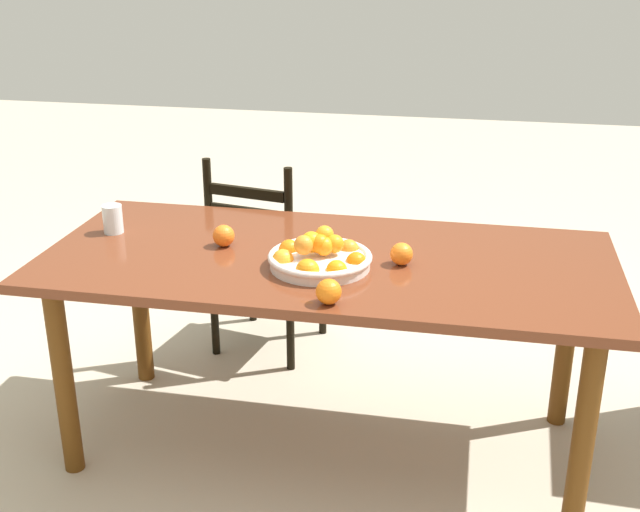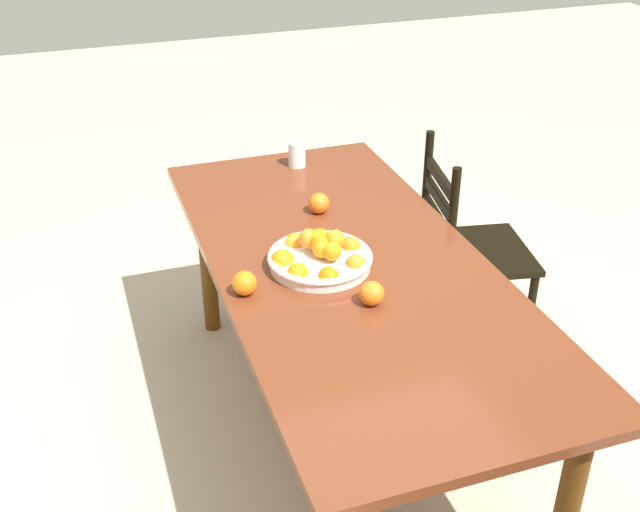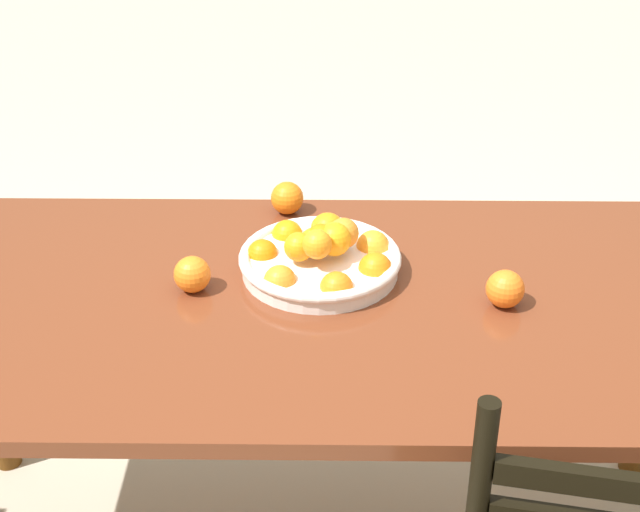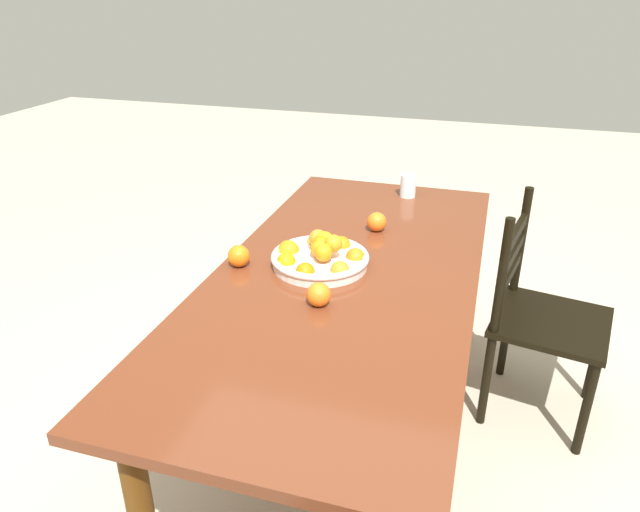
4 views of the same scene
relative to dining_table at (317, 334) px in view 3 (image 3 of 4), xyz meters
name	(u,v)px [view 3 (image 3 of 4)]	position (x,y,z in m)	size (l,w,h in m)	color
dining_table	(317,334)	(0.00, 0.00, 0.00)	(1.97, 0.89, 0.77)	brown
fruit_bowl	(321,257)	(-0.01, -0.10, 0.13)	(0.35, 0.35, 0.13)	white
orange_loose_0	(505,289)	(-0.38, 0.02, 0.13)	(0.08, 0.08, 0.08)	orange
orange_loose_1	(192,274)	(0.26, -0.03, 0.13)	(0.08, 0.08, 0.08)	orange
orange_loose_2	(287,198)	(0.08, -0.38, 0.13)	(0.08, 0.08, 0.08)	orange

